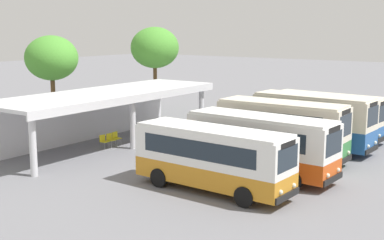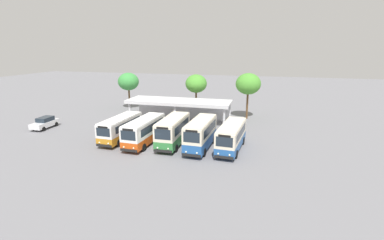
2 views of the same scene
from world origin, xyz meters
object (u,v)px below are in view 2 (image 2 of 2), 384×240
at_px(city_bus_nearest_orange, 121,127).
at_px(city_bus_middle_cream, 173,130).
at_px(city_bus_second_in_row, 144,130).
at_px(parked_car_flank, 45,123).
at_px(waiting_chair_middle_seat, 178,119).
at_px(city_bus_fifth_blue, 231,136).
at_px(waiting_chair_end_by_column, 171,119).
at_px(waiting_chair_second_from_end, 175,119).
at_px(city_bus_fourth_amber, 201,133).

bearing_deg(city_bus_nearest_orange, city_bus_middle_cream, -0.58).
xyz_separation_m(city_bus_second_in_row, parked_car_flank, (-16.69, 2.56, -0.88)).
relative_size(city_bus_middle_cream, waiting_chair_middle_seat, 8.48).
bearing_deg(city_bus_fifth_blue, waiting_chair_end_by_column, 136.55).
relative_size(city_bus_fifth_blue, parked_car_flank, 1.80).
distance_m(waiting_chair_end_by_column, waiting_chair_second_from_end, 0.57).
distance_m(city_bus_middle_cream, city_bus_fifth_blue, 6.90).
xyz_separation_m(city_bus_fifth_blue, waiting_chair_middle_seat, (-9.47, 10.11, -1.15)).
xyz_separation_m(city_bus_second_in_row, waiting_chair_second_from_end, (0.31, 10.64, -1.18)).
relative_size(city_bus_nearest_orange, city_bus_fifth_blue, 1.00).
relative_size(city_bus_nearest_orange, city_bus_middle_cream, 1.05).
height_order(city_bus_fourth_amber, parked_car_flank, city_bus_fourth_amber).
distance_m(city_bus_nearest_orange, parked_car_flank, 13.41).
distance_m(city_bus_second_in_row, city_bus_fourth_amber, 6.90).
height_order(city_bus_fifth_blue, waiting_chair_middle_seat, city_bus_fifth_blue).
bearing_deg(city_bus_nearest_orange, city_bus_second_in_row, -9.75).
height_order(city_bus_second_in_row, parked_car_flank, city_bus_second_in_row).
height_order(city_bus_second_in_row, waiting_chair_middle_seat, city_bus_second_in_row).
relative_size(parked_car_flank, waiting_chair_end_by_column, 4.95).
height_order(city_bus_nearest_orange, waiting_chair_end_by_column, city_bus_nearest_orange).
distance_m(city_bus_second_in_row, waiting_chair_middle_seat, 10.80).
xyz_separation_m(waiting_chair_end_by_column, waiting_chair_middle_seat, (1.15, 0.05, 0.00)).
bearing_deg(waiting_chair_middle_seat, city_bus_nearest_orange, -113.20).
height_order(waiting_chair_second_from_end, waiting_chair_middle_seat, same).
xyz_separation_m(city_bus_middle_cream, city_bus_fourth_amber, (3.45, -0.39, 0.02)).
height_order(waiting_chair_end_by_column, waiting_chair_second_from_end, same).
xyz_separation_m(city_bus_fourth_amber, waiting_chair_middle_seat, (-6.02, 10.56, -1.33)).
distance_m(city_bus_second_in_row, city_bus_middle_cream, 3.49).
height_order(parked_car_flank, waiting_chair_end_by_column, parked_car_flank).
bearing_deg(parked_car_flank, city_bus_nearest_orange, -8.43).
bearing_deg(city_bus_middle_cream, waiting_chair_second_from_end, 107.28).
bearing_deg(city_bus_fourth_amber, city_bus_nearest_orange, 177.46).
bearing_deg(city_bus_fourth_amber, city_bus_fifth_blue, 7.52).
distance_m(city_bus_nearest_orange, waiting_chair_end_by_column, 10.61).
distance_m(city_bus_nearest_orange, city_bus_fourth_amber, 10.36).
relative_size(parked_car_flank, waiting_chair_middle_seat, 4.95).
bearing_deg(city_bus_middle_cream, waiting_chair_end_by_column, 110.17).
relative_size(parked_car_flank, waiting_chair_second_from_end, 4.95).
xyz_separation_m(city_bus_middle_cream, city_bus_fifth_blue, (6.90, 0.07, -0.15)).
bearing_deg(city_bus_fourth_amber, city_bus_middle_cream, 173.56).
bearing_deg(parked_car_flank, waiting_chair_second_from_end, 25.43).
height_order(parked_car_flank, waiting_chair_second_from_end, parked_car_flank).
xyz_separation_m(waiting_chair_second_from_end, waiting_chair_middle_seat, (0.57, 0.06, 0.00)).
bearing_deg(city_bus_middle_cream, city_bus_fourth_amber, -6.44).
bearing_deg(city_bus_second_in_row, waiting_chair_end_by_column, 91.45).
bearing_deg(city_bus_middle_cream, city_bus_fifth_blue, 0.55).
relative_size(waiting_chair_end_by_column, waiting_chair_middle_seat, 1.00).
height_order(city_bus_nearest_orange, city_bus_middle_cream, city_bus_middle_cream).
bearing_deg(waiting_chair_end_by_column, city_bus_fourth_amber, -55.71).
bearing_deg(city_bus_middle_cream, waiting_chair_middle_seat, 104.19).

